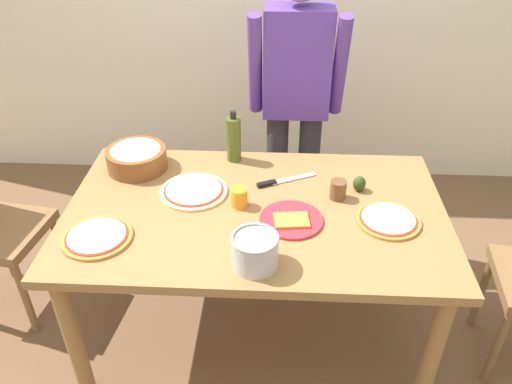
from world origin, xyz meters
TOP-DOWN VIEW (x-y plane):
  - ground at (0.00, 0.00)m, footprint 8.00×8.00m
  - dining_table at (0.00, 0.00)m, footprint 1.60×0.96m
  - person_cook at (0.17, 0.76)m, footprint 0.49×0.25m
  - pizza_raw_on_board at (-0.28, 0.11)m, footprint 0.30×0.30m
  - pizza_cooked_on_tray at (0.54, -0.06)m, footprint 0.26×0.26m
  - pizza_second_cooked at (-0.60, -0.23)m, footprint 0.27×0.27m
  - plate_with_slice at (0.15, -0.08)m, footprint 0.26×0.26m
  - popcorn_bowl at (-0.58, 0.30)m, footprint 0.28×0.28m
  - olive_oil_bottle at (-0.12, 0.40)m, footprint 0.07×0.07m
  - steel_pot at (0.02, -0.35)m, footprint 0.17×0.17m
  - cup_orange at (-0.07, 0.02)m, footprint 0.07×0.07m
  - cup_small_brown at (0.35, 0.10)m, footprint 0.07×0.07m
  - chef_knife at (0.10, 0.21)m, footprint 0.27×0.15m
  - avocado at (0.45, 0.16)m, footprint 0.06×0.06m

SIDE VIEW (x-z plane):
  - ground at x=0.00m, z-range 0.00..0.00m
  - dining_table at x=0.00m, z-range 0.29..1.05m
  - chef_knife at x=0.10m, z-range 0.76..0.78m
  - plate_with_slice at x=0.15m, z-range 0.76..0.78m
  - pizza_cooked_on_tray at x=0.54m, z-range 0.76..0.78m
  - pizza_second_cooked at x=-0.60m, z-range 0.76..0.78m
  - pizza_raw_on_board at x=-0.28m, z-range 0.76..0.78m
  - avocado at x=0.45m, z-range 0.76..0.83m
  - cup_orange at x=-0.07m, z-range 0.76..0.84m
  - cup_small_brown at x=0.35m, z-range 0.76..0.84m
  - popcorn_bowl at x=-0.58m, z-range 0.76..0.88m
  - steel_pot at x=0.02m, z-range 0.76..0.89m
  - olive_oil_bottle at x=-0.12m, z-range 0.75..1.00m
  - person_cook at x=0.17m, z-range 0.13..1.75m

